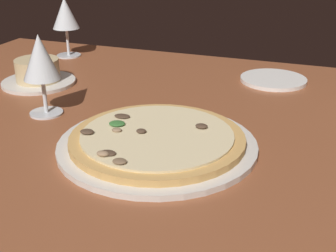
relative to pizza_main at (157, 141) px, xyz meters
The scene contains 6 objects.
dining_table 6.61cm from the pizza_main, 70.58° to the left, with size 150.00×110.00×4.00cm, color brown.
pizza_main is the anchor object (origin of this frame).
ramekin_on_saucer 44.82cm from the pizza_main, 150.44° to the left, with size 17.30×17.30×5.99cm.
wine_glass_far 65.81cm from the pizza_main, 134.48° to the left, with size 7.44×7.44×16.50cm.
wine_glass_near 28.93cm from the pizza_main, 166.26° to the left, with size 7.15×7.15×16.10cm.
side_plate 45.21cm from the pizza_main, 72.90° to the left, with size 15.86×15.86×0.90cm, color white.
Camera 1 is at (24.16, -71.01, 39.01)cm, focal length 49.28 mm.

